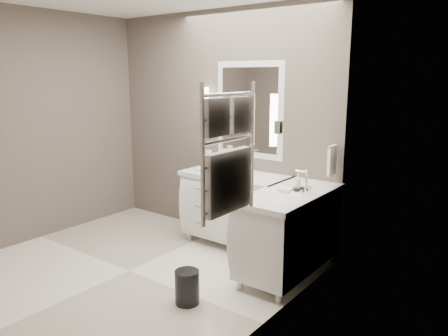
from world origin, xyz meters
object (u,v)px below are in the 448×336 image
Objects in this scene: vanity_right at (289,228)px; towel_ladder at (229,159)px; waste_bin at (187,287)px; vanity_back at (235,205)px.

towel_ladder reaches higher than vanity_right.
vanity_right reaches higher than waste_bin.
towel_ladder is (0.23, -1.30, 0.91)m from vanity_right.
vanity_back is 4.16× the size of waste_bin.
vanity_right is at bearing 67.33° from waste_bin.
vanity_back is 0.93m from vanity_right.
towel_ladder is at bearing -55.90° from vanity_back.
waste_bin is (-0.65, 0.28, -1.24)m from towel_ladder.
vanity_back and vanity_right have the same top height.
towel_ladder is 3.02× the size of waste_bin.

